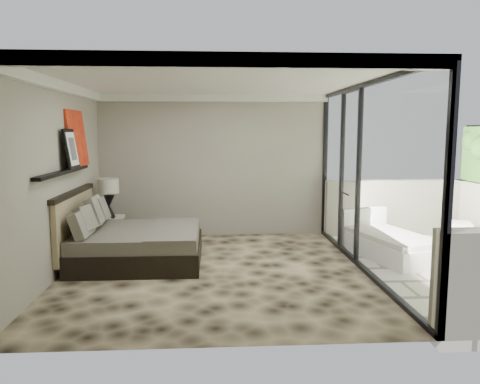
{
  "coord_description": "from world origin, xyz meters",
  "views": [
    {
      "loc": [
        -0.03,
        -6.82,
        2.09
      ],
      "look_at": [
        0.41,
        0.4,
        1.15
      ],
      "focal_mm": 35.0,
      "sensor_mm": 36.0,
      "label": 1
    }
  ],
  "objects": [
    {
      "name": "left_wall",
      "position": [
        -2.24,
        0.0,
        1.4
      ],
      "size": [
        0.02,
        5.0,
        2.8
      ],
      "primitive_type": "cube",
      "color": "gray",
      "rests_on": "floor"
    },
    {
      "name": "back_wall",
      "position": [
        0.0,
        2.49,
        1.4
      ],
      "size": [
        4.5,
        0.02,
        2.8
      ],
      "primitive_type": "cube",
      "color": "gray",
      "rests_on": "floor"
    },
    {
      "name": "ceiling",
      "position": [
        0.0,
        0.0,
        2.79
      ],
      "size": [
        4.5,
        5.0,
        0.02
      ],
      "primitive_type": "cube",
      "color": "silver",
      "rests_on": "back_wall"
    },
    {
      "name": "framed_print",
      "position": [
        -2.14,
        0.37,
        1.82
      ],
      "size": [
        0.11,
        0.5,
        0.6
      ],
      "primitive_type": "cube",
      "rotation": [
        0.0,
        -0.14,
        0.0
      ],
      "color": "black",
      "rests_on": "picture_ledge"
    },
    {
      "name": "ottoman",
      "position": [
        4.45,
        1.3,
        0.22
      ],
      "size": [
        0.58,
        0.58,
        0.44
      ],
      "primitive_type": "cube",
      "rotation": [
        0.0,
        0.0,
        -0.38
      ],
      "color": "white",
      "rests_on": "terrace_slab"
    },
    {
      "name": "terrace_slab",
      "position": [
        3.75,
        0.0,
        -0.06
      ],
      "size": [
        3.0,
        5.0,
        0.12
      ],
      "primitive_type": "cube",
      "color": "beige",
      "rests_on": "ground"
    },
    {
      "name": "glass_wall",
      "position": [
        2.25,
        0.0,
        1.4
      ],
      "size": [
        0.08,
        5.0,
        2.8
      ],
      "primitive_type": "cube",
      "color": "white",
      "rests_on": "floor"
    },
    {
      "name": "abstract_canvas",
      "position": [
        -2.19,
        0.89,
        1.97
      ],
      "size": [
        0.13,
        0.9,
        0.9
      ],
      "primitive_type": "cube",
      "rotation": [
        0.0,
        -0.1,
        0.0
      ],
      "color": "#AF3E0F",
      "rests_on": "picture_ledge"
    },
    {
      "name": "nightstand",
      "position": [
        -1.95,
        1.8,
        0.26
      ],
      "size": [
        0.59,
        0.59,
        0.53
      ],
      "primitive_type": "cube",
      "rotation": [
        0.0,
        0.0,
        0.12
      ],
      "color": "black",
      "rests_on": "floor"
    },
    {
      "name": "table_lamp",
      "position": [
        -1.93,
        1.82,
        0.97
      ],
      "size": [
        0.39,
        0.39,
        0.7
      ],
      "color": "black",
      "rests_on": "nightstand"
    },
    {
      "name": "lounger",
      "position": [
        2.93,
        0.68,
        0.22
      ],
      "size": [
        1.32,
        1.96,
        0.7
      ],
      "rotation": [
        0.0,
        0.0,
        0.26
      ],
      "color": "silver",
      "rests_on": "terrace_slab"
    },
    {
      "name": "bed",
      "position": [
        -1.31,
        0.57,
        0.33
      ],
      "size": [
        2.02,
        1.95,
        1.11
      ],
      "color": "black",
      "rests_on": "floor"
    },
    {
      "name": "floor",
      "position": [
        0.0,
        0.0,
        0.0
      ],
      "size": [
        5.0,
        5.0,
        0.0
      ],
      "primitive_type": "plane",
      "color": "black",
      "rests_on": "ground"
    },
    {
      "name": "picture_ledge",
      "position": [
        -2.18,
        0.1,
        1.5
      ],
      "size": [
        0.12,
        2.2,
        0.05
      ],
      "primitive_type": "cube",
      "color": "black",
      "rests_on": "left_wall"
    }
  ]
}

